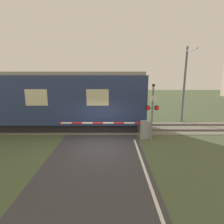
{
  "coord_description": "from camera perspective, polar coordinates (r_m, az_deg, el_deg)",
  "views": [
    {
      "loc": [
        0.76,
        -9.5,
        4.04
      ],
      "look_at": [
        0.73,
        1.92,
        1.63
      ],
      "focal_mm": 28.0,
      "sensor_mm": 36.0,
      "label": 1
    }
  ],
  "objects": [
    {
      "name": "ground_plane",
      "position": [
        10.35,
        -4.15,
        -11.11
      ],
      "size": [
        80.0,
        80.0,
        0.0
      ],
      "primitive_type": "plane",
      "color": "#475638"
    },
    {
      "name": "track_bed",
      "position": [
        13.68,
        -3.06,
        -5.19
      ],
      "size": [
        36.0,
        3.2,
        0.13
      ],
      "color": "slate",
      "rests_on": "ground_plane"
    },
    {
      "name": "train",
      "position": [
        14.14,
        -21.01,
        3.58
      ],
      "size": [
        14.98,
        2.81,
        4.28
      ],
      "color": "black",
      "rests_on": "ground_plane"
    },
    {
      "name": "crossing_barrier",
      "position": [
        11.46,
        8.47,
        -5.35
      ],
      "size": [
        5.79,
        0.44,
        1.17
      ],
      "color": "gray",
      "rests_on": "ground_plane"
    },
    {
      "name": "signal_post",
      "position": [
        10.98,
        13.22,
        0.95
      ],
      "size": [
        0.84,
        0.26,
        3.55
      ],
      "color": "gray",
      "rests_on": "ground_plane"
    },
    {
      "name": "catenary_pole",
      "position": [
        16.42,
        22.73,
        8.56
      ],
      "size": [
        0.2,
        1.9,
        6.39
      ],
      "color": "slate",
      "rests_on": "ground_plane"
    }
  ]
}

